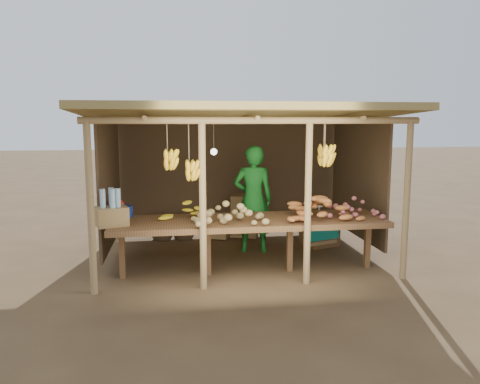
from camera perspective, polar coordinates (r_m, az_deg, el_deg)
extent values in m
plane|color=brown|center=(7.83, 0.00, -7.62)|extent=(60.00, 60.00, 0.00)
cylinder|color=#9D7D51|center=(6.13, -17.76, -2.04)|extent=(0.09, 0.09, 2.20)
cylinder|color=#9D7D51|center=(6.81, 19.65, -1.08)|extent=(0.09, 0.09, 2.20)
cylinder|color=#9D7D51|center=(9.06, -14.65, 1.44)|extent=(0.09, 0.09, 2.20)
cylinder|color=#9D7D51|center=(9.54, 11.29, 1.90)|extent=(0.09, 0.09, 2.20)
cylinder|color=#9D7D51|center=(6.05, -4.57, -1.78)|extent=(0.09, 0.09, 2.20)
cylinder|color=#9D7D51|center=(6.29, 8.28, -1.44)|extent=(0.09, 0.09, 2.20)
cylinder|color=#9D7D51|center=(6.03, 2.04, 8.72)|extent=(4.40, 0.09, 0.09)
cylinder|color=#9D7D51|center=(9.00, -1.36, 8.69)|extent=(4.40, 0.09, 0.09)
cube|color=#9A8448|center=(7.51, 0.00, 9.39)|extent=(4.70, 3.50, 0.28)
cube|color=#4D3823|center=(9.03, -1.33, 2.40)|extent=(4.20, 0.04, 1.98)
cube|color=#4D3823|center=(7.77, -15.59, 1.06)|extent=(0.04, 2.40, 1.98)
cube|color=#4D3823|center=(8.32, 14.14, 1.60)|extent=(0.04, 2.40, 1.98)
cube|color=brown|center=(6.73, 1.15, -3.64)|extent=(3.90, 1.05, 0.08)
cube|color=brown|center=(6.78, -14.18, -7.30)|extent=(0.08, 0.08, 0.72)
cube|color=brown|center=(6.76, -3.93, -7.11)|extent=(0.08, 0.08, 0.72)
cube|color=brown|center=(6.94, 6.06, -6.70)|extent=(0.08, 0.08, 0.72)
cube|color=brown|center=(7.32, 15.26, -6.15)|extent=(0.08, 0.08, 0.72)
cylinder|color=navy|center=(7.08, -14.79, -2.32)|extent=(0.46, 0.46, 0.16)
cube|color=olive|center=(6.51, -15.39, -2.87)|extent=(0.49, 0.43, 0.25)
imported|color=#187022|center=(7.82, 1.61, -0.87)|extent=(0.70, 0.50, 1.80)
cube|color=brown|center=(8.47, 9.66, -4.69)|extent=(0.68, 0.63, 0.52)
cube|color=#0B827B|center=(8.40, 9.71, -2.80)|extent=(0.76, 0.71, 0.05)
cube|color=olive|center=(8.93, 0.56, -4.14)|extent=(0.59, 0.52, 0.39)
cube|color=olive|center=(8.85, 0.56, -1.65)|extent=(0.59, 0.52, 0.39)
cube|color=olive|center=(8.87, -2.92, -4.24)|extent=(0.59, 0.52, 0.39)
ellipsoid|color=#4D3823|center=(8.83, -9.47, -4.14)|extent=(0.44, 0.44, 0.59)
ellipsoid|color=#4D3823|center=(8.83, -6.89, -4.09)|extent=(0.44, 0.44, 0.59)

